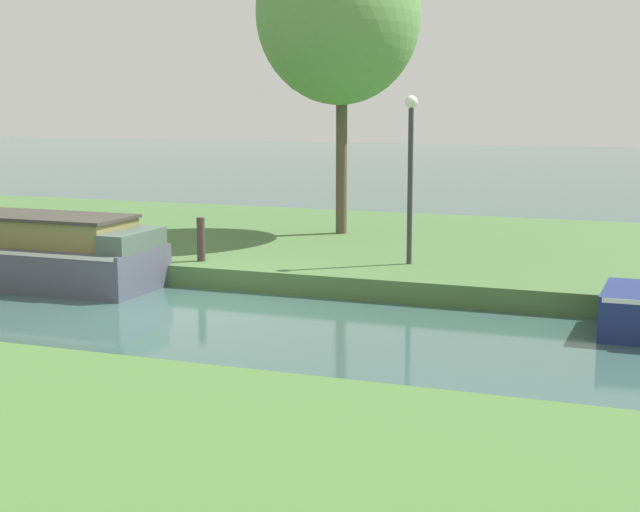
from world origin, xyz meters
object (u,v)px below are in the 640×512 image
at_px(lamp_post, 410,160).
at_px(mooring_post_near, 44,235).
at_px(mooring_post_far, 201,239).
at_px(willow_tree_left, 340,14).

height_order(lamp_post, mooring_post_near, lamp_post).
distance_m(mooring_post_near, mooring_post_far, 3.67).
bearing_deg(mooring_post_far, lamp_post, 16.38).
distance_m(willow_tree_left, mooring_post_far, 6.58).
bearing_deg(willow_tree_left, lamp_post, -51.95).
xyz_separation_m(willow_tree_left, mooring_post_near, (-4.86, -4.57, -4.67)).
distance_m(lamp_post, mooring_post_near, 7.81).
relative_size(willow_tree_left, lamp_post, 2.21).
bearing_deg(mooring_post_near, lamp_post, 8.59).
relative_size(lamp_post, mooring_post_far, 3.74).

